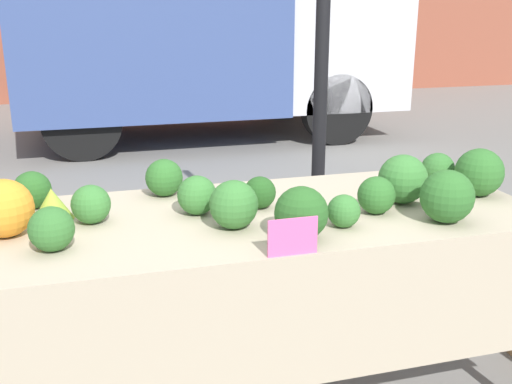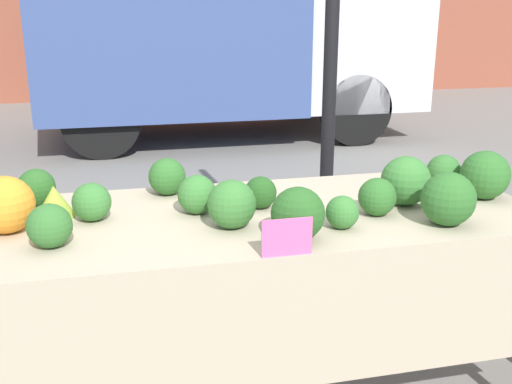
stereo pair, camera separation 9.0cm
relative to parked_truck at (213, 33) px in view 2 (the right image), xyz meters
name	(u,v)px [view 2 (the right image)]	position (x,y,z in m)	size (l,w,h in m)	color
tent_pole	(330,72)	(-0.13, -4.39, -0.02)	(0.07, 0.07, 2.39)	black
parked_truck	(213,33)	(0.00, 0.00, 0.00)	(4.33, 2.27, 2.26)	#384C84
market_table	(260,243)	(-0.72, -5.31, -0.52)	(2.07, 0.83, 0.79)	tan
orange_cauliflower	(6,204)	(-1.56, -5.25, -0.34)	(0.19, 0.19, 0.19)	orange
romanesco_head	(55,201)	(-1.42, -5.12, -0.37)	(0.14, 0.14, 0.11)	#93B238
broccoli_head_0	(167,177)	(-1.01, -4.95, -0.36)	(0.15, 0.15, 0.15)	#2D6628
broccoli_head_1	(485,175)	(0.19, -5.28, -0.34)	(0.19, 0.19, 0.19)	#2D6628
broccoli_head_2	(298,214)	(-0.65, -5.53, -0.34)	(0.17, 0.17, 0.17)	#285B23
broccoli_head_3	(232,204)	(-0.83, -5.38, -0.35)	(0.17, 0.17, 0.17)	#387533
broccoli_head_4	(92,202)	(-1.29, -5.20, -0.36)	(0.14, 0.14, 0.14)	#387533
broccoli_head_5	(444,172)	(0.11, -5.12, -0.36)	(0.14, 0.14, 0.14)	#336B2D
broccoli_head_6	(50,226)	(-1.41, -5.42, -0.36)	(0.14, 0.14, 0.14)	#336B2D
broccoli_head_7	(197,194)	(-0.92, -5.20, -0.36)	(0.14, 0.14, 0.14)	#387533
broccoli_head_8	(448,199)	(-0.11, -5.52, -0.34)	(0.19, 0.19, 0.19)	#2D6628
broccoli_head_9	(342,212)	(-0.47, -5.47, -0.37)	(0.11, 0.11, 0.11)	#387533
broccoli_head_10	(261,193)	(-0.69, -5.20, -0.37)	(0.12, 0.12, 0.12)	#23511E
broccoli_head_11	(37,187)	(-1.50, -4.97, -0.36)	(0.14, 0.14, 0.14)	#285B23
broccoli_head_12	(406,181)	(-0.15, -5.28, -0.34)	(0.19, 0.19, 0.19)	#387533
broccoli_head_13	(377,197)	(-0.30, -5.37, -0.36)	(0.14, 0.14, 0.14)	#2D6628
price_sign	(286,237)	(-0.72, -5.65, -0.37)	(0.16, 0.01, 0.12)	#F45B9E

